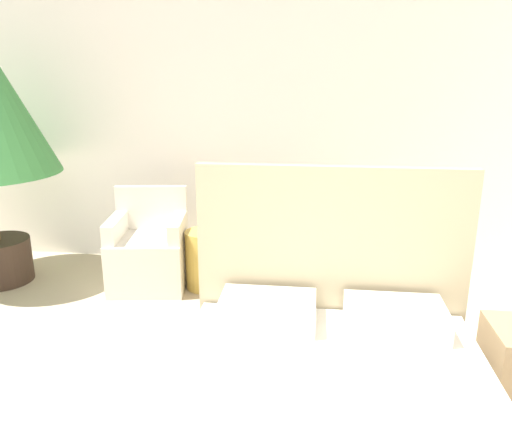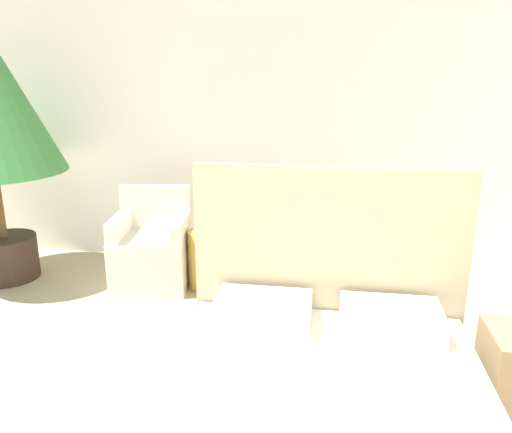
{
  "view_description": "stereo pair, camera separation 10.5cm",
  "coord_description": "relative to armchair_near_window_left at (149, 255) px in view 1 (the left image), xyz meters",
  "views": [
    {
      "loc": [
        0.41,
        -0.57,
        1.78
      ],
      "look_at": [
        0.02,
        2.71,
        0.81
      ],
      "focal_mm": 35.0,
      "sensor_mm": 36.0,
      "label": 1
    },
    {
      "loc": [
        0.51,
        -0.55,
        1.78
      ],
      "look_at": [
        0.02,
        2.71,
        0.81
      ],
      "focal_mm": 35.0,
      "sensor_mm": 36.0,
      "label": 2
    }
  ],
  "objects": [
    {
      "name": "wall_back",
      "position": [
        0.97,
        0.7,
        1.17
      ],
      "size": [
        10.0,
        0.06,
        2.9
      ],
      "color": "silver",
      "rests_on": "ground_plane"
    },
    {
      "name": "armchair_near_window_right",
      "position": [
        0.97,
        0.0,
        0.0
      ],
      "size": [
        0.64,
        0.59,
        0.82
      ],
      "rotation": [
        0.0,
        0.0,
        0.05
      ],
      "color": "silver",
      "rests_on": "ground_plane"
    },
    {
      "name": "side_table",
      "position": [
        0.48,
        0.03,
        -0.03
      ],
      "size": [
        0.34,
        0.34,
        0.5
      ],
      "color": "gold",
      "rests_on": "ground_plane"
    },
    {
      "name": "armchair_near_window_left",
      "position": [
        0.0,
        0.0,
        0.0
      ],
      "size": [
        0.68,
        0.64,
        0.82
      ],
      "rotation": [
        0.0,
        0.0,
        0.13
      ],
      "color": "silver",
      "rests_on": "ground_plane"
    }
  ]
}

